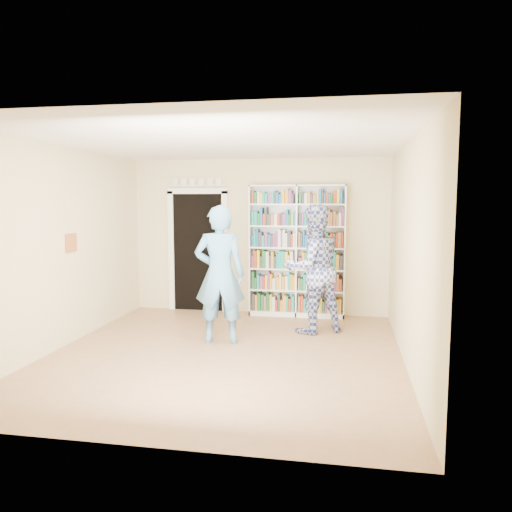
% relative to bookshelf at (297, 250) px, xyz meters
% --- Properties ---
extents(floor, '(5.00, 5.00, 0.00)m').
position_rel_bookshelf_xyz_m(floor, '(-0.70, -2.34, -1.13)').
color(floor, '#906646').
rests_on(floor, ground).
extents(ceiling, '(5.00, 5.00, 0.00)m').
position_rel_bookshelf_xyz_m(ceiling, '(-0.70, -2.34, 1.57)').
color(ceiling, white).
rests_on(ceiling, wall_back).
extents(wall_back, '(4.50, 0.00, 4.50)m').
position_rel_bookshelf_xyz_m(wall_back, '(-0.70, 0.16, 0.22)').
color(wall_back, beige).
rests_on(wall_back, floor).
extents(wall_left, '(0.00, 5.00, 5.00)m').
position_rel_bookshelf_xyz_m(wall_left, '(-2.95, -2.34, 0.22)').
color(wall_left, beige).
rests_on(wall_left, floor).
extents(wall_right, '(0.00, 5.00, 5.00)m').
position_rel_bookshelf_xyz_m(wall_right, '(1.55, -2.34, 0.22)').
color(wall_right, beige).
rests_on(wall_right, floor).
extents(bookshelf, '(1.63, 0.31, 2.24)m').
position_rel_bookshelf_xyz_m(bookshelf, '(0.00, 0.00, 0.00)').
color(bookshelf, white).
rests_on(bookshelf, floor).
extents(doorway, '(1.10, 0.08, 2.43)m').
position_rel_bookshelf_xyz_m(doorway, '(-1.80, 0.13, 0.05)').
color(doorway, black).
rests_on(doorway, floor).
extents(wall_art, '(0.03, 0.25, 0.25)m').
position_rel_bookshelf_xyz_m(wall_art, '(-2.93, -2.14, 0.27)').
color(wall_art, brown).
rests_on(wall_art, wall_left).
extents(man_blue, '(0.76, 0.56, 1.92)m').
position_rel_bookshelf_xyz_m(man_blue, '(-0.89, -1.82, -0.17)').
color(man_blue, '#5692C0').
rests_on(man_blue, floor).
extents(man_plaid, '(1.18, 1.11, 1.92)m').
position_rel_bookshelf_xyz_m(man_plaid, '(0.34, -1.02, -0.17)').
color(man_plaid, navy).
rests_on(man_plaid, floor).
extents(paper_sheet, '(0.22, 0.05, 0.32)m').
position_rel_bookshelf_xyz_m(paper_sheet, '(0.44, -1.20, -0.06)').
color(paper_sheet, white).
rests_on(paper_sheet, man_plaid).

